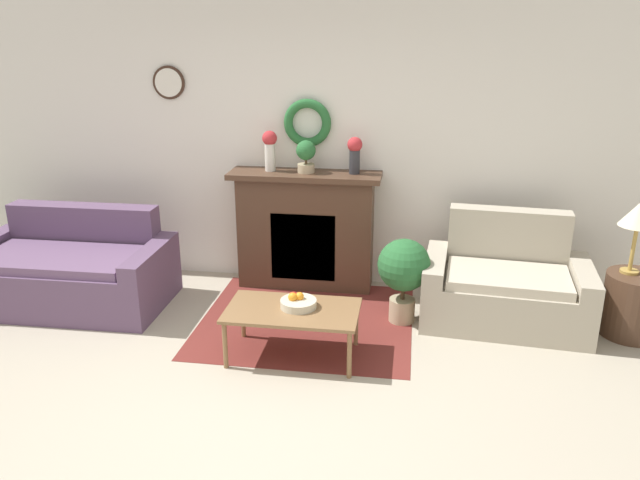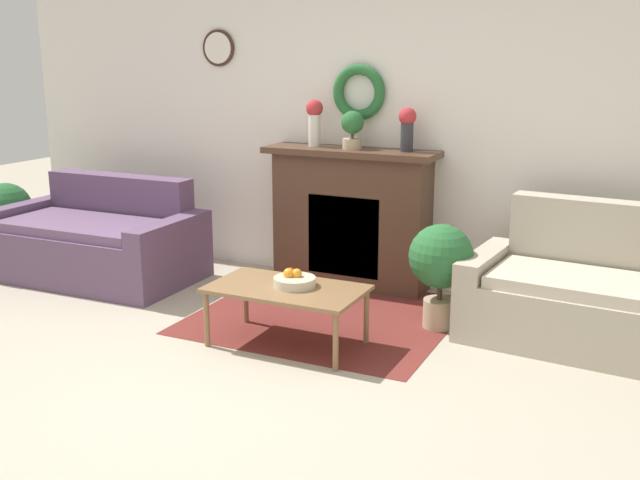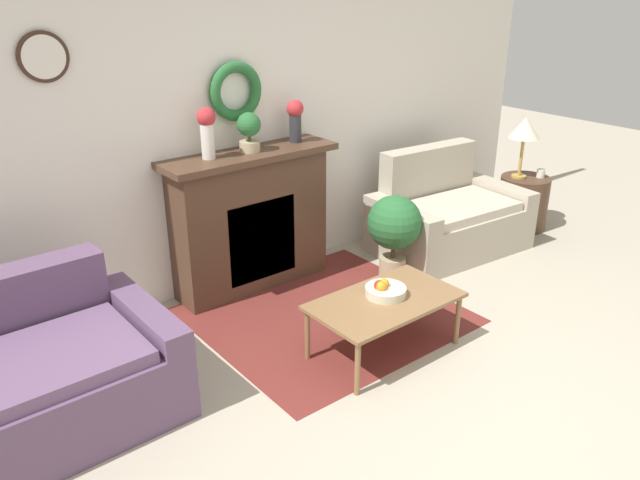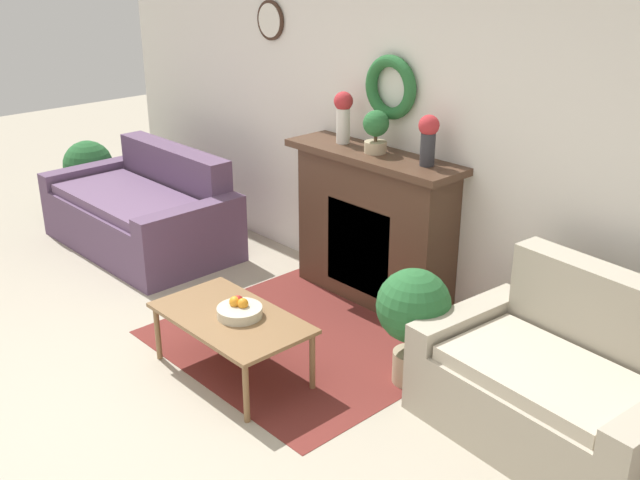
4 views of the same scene
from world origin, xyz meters
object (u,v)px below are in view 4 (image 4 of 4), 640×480
vase_on_mantel_left (343,113)px  potted_plant_floor_by_couch (89,168)px  coffee_table (231,321)px  fruit_bowl (239,310)px  couch_left (144,213)px  potted_plant_floor_by_loveseat (413,312)px  loveseat_right (557,386)px  fireplace (373,227)px  potted_plant_on_mantel (375,129)px  vase_on_mantel_right (428,136)px

vase_on_mantel_left → potted_plant_floor_by_couch: bearing=-166.8°
coffee_table → potted_plant_floor_by_couch: potted_plant_floor_by_couch is taller
fruit_bowl → vase_on_mantel_left: 1.71m
fruit_bowl → couch_left: bearing=164.1°
vase_on_mantel_left → potted_plant_floor_by_loveseat: size_ratio=0.51×
loveseat_right → fruit_bowl: bearing=-147.3°
loveseat_right → fireplace: bearing=170.0°
potted_plant_on_mantel → fireplace: bearing=111.3°
couch_left → coffee_table: (2.19, -0.68, 0.06)m
loveseat_right → coffee_table: 1.91m
fireplace → loveseat_right: (1.82, -0.49, -0.27)m
loveseat_right → fruit_bowl: (-1.64, -0.86, 0.13)m
vase_on_mantel_right → potted_plant_on_mantel: 0.45m
coffee_table → fruit_bowl: bearing=50.9°
vase_on_mantel_right → potted_plant_floor_by_couch: bearing=-169.6°
fireplace → fruit_bowl: bearing=-82.6°
fruit_bowl → coffee_table: bearing=-129.1°
couch_left → coffee_table: bearing=-17.8°
coffee_table → fireplace: bearing=95.8°
fruit_bowl → potted_plant_floor_by_loveseat: size_ratio=0.37×
fireplace → vase_on_mantel_left: size_ratio=3.77×
potted_plant_on_mantel → potted_plant_floor_by_loveseat: size_ratio=0.40×
fruit_bowl → vase_on_mantel_left: (-0.51, 1.35, 0.91)m
coffee_table → couch_left: bearing=162.8°
loveseat_right → potted_plant_floor_by_couch: bearing=-173.1°
potted_plant_floor_by_loveseat → potted_plant_on_mantel: bearing=145.7°
vase_on_mantel_right → fruit_bowl: bearing=-101.7°
coffee_table → potted_plant_floor_by_loveseat: size_ratio=1.35×
loveseat_right → vase_on_mantel_left: (-2.15, 0.49, 1.04)m
coffee_table → vase_on_mantel_left: vase_on_mantel_left is taller
fireplace → potted_plant_floor_by_loveseat: 1.16m
potted_plant_on_mantel → potted_plant_floor_by_loveseat: (0.94, -0.64, -0.82)m
fireplace → potted_plant_on_mantel: 0.72m
potted_plant_on_mantel → potted_plant_floor_by_couch: 3.32m
coffee_table → vase_on_mantel_right: 1.73m
coffee_table → fruit_bowl: (0.03, 0.04, 0.08)m
potted_plant_on_mantel → potted_plant_floor_by_couch: size_ratio=0.41×
fireplace → coffee_table: 1.41m
fireplace → couch_left: (-2.05, -0.71, -0.27)m
coffee_table → potted_plant_floor_by_loveseat: potted_plant_floor_by_loveseat is taller
fireplace → loveseat_right: fireplace is taller
vase_on_mantel_left → potted_plant_floor_by_couch: size_ratio=0.52×
fireplace → potted_plant_floor_by_loveseat: bearing=-34.7°
fruit_bowl → vase_on_mantel_right: vase_on_mantel_right is taller
fireplace → coffee_table: (0.14, -1.39, -0.21)m
fireplace → vase_on_mantel_left: bearing=179.1°
coffee_table → potted_plant_on_mantel: potted_plant_on_mantel is taller
couch_left → loveseat_right: loveseat_right is taller
fireplace → vase_on_mantel_right: bearing=0.7°
potted_plant_floor_by_loveseat → fruit_bowl: bearing=-138.3°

